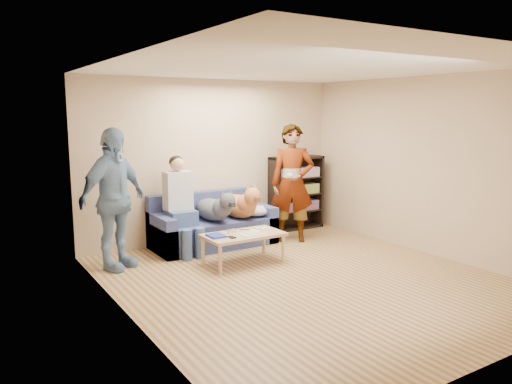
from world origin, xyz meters
TOP-DOWN VIEW (x-y plane):
  - ground at (0.00, 0.00)m, footprint 5.00×5.00m
  - ceiling at (0.00, 0.00)m, footprint 5.00×5.00m
  - wall_back at (0.00, 2.50)m, footprint 4.50×0.00m
  - wall_front at (0.00, -2.50)m, footprint 4.50×0.00m
  - wall_left at (-2.25, 0.00)m, footprint 0.00×5.00m
  - wall_right at (2.25, 0.00)m, footprint 0.00×5.00m
  - blanket at (0.45, 1.90)m, footprint 0.48×0.40m
  - person_standing_right at (0.98, 1.66)m, footprint 0.82×0.76m
  - person_standing_left at (-1.89, 1.73)m, footprint 1.19×0.94m
  - held_controller at (0.78, 1.46)m, footprint 0.07×0.13m
  - notebook_blue at (-0.72, 1.07)m, footprint 0.20×0.26m
  - papers at (-0.27, 0.92)m, footprint 0.26×0.20m
  - magazine at (-0.24, 0.94)m, footprint 0.22×0.17m
  - camera_silver at (-0.44, 1.14)m, footprint 0.11×0.06m
  - controller_a at (-0.04, 1.12)m, footprint 0.04×0.13m
  - controller_b at (0.04, 1.04)m, footprint 0.09×0.06m
  - headphone_cup_a at (-0.12, 1.00)m, footprint 0.07×0.07m
  - headphone_cup_b at (-0.12, 1.08)m, footprint 0.07×0.07m
  - pen_orange at (-0.34, 0.86)m, footprint 0.13×0.06m
  - pen_black at (-0.20, 1.20)m, footprint 0.13×0.08m
  - wallet at (-0.57, 0.90)m, footprint 0.07×0.12m
  - sofa at (-0.25, 2.10)m, footprint 1.90×0.85m
  - person_seated at (-0.83, 1.97)m, footprint 0.40×0.73m
  - dog_gray at (-0.29, 1.91)m, footprint 0.39×1.24m
  - dog_tan at (0.15, 1.91)m, footprint 0.42×1.17m
  - coffee_table at (-0.32, 1.02)m, footprint 1.10×0.60m
  - bookshelf at (1.55, 2.33)m, footprint 1.00×0.34m

SIDE VIEW (x-z plane):
  - ground at x=0.00m, z-range 0.00..0.00m
  - sofa at x=-0.25m, z-range -0.13..0.69m
  - coffee_table at x=-0.32m, z-range 0.16..0.58m
  - pen_orange at x=-0.34m, z-range 0.42..0.43m
  - pen_black at x=-0.20m, z-range 0.42..0.43m
  - papers at x=-0.27m, z-range 0.42..0.43m
  - wallet at x=-0.57m, z-range 0.42..0.43m
  - headphone_cup_a at x=-0.12m, z-range 0.42..0.44m
  - headphone_cup_b at x=-0.12m, z-range 0.42..0.44m
  - notebook_blue at x=-0.72m, z-range 0.42..0.45m
  - controller_a at x=-0.04m, z-range 0.42..0.45m
  - controller_b at x=0.04m, z-range 0.42..0.45m
  - magazine at x=-0.24m, z-range 0.43..0.45m
  - camera_silver at x=-0.44m, z-range 0.42..0.47m
  - blanket at x=0.45m, z-range 0.43..0.59m
  - dog_gray at x=-0.29m, z-range 0.34..0.90m
  - dog_tan at x=0.15m, z-range 0.34..0.94m
  - bookshelf at x=1.55m, z-range 0.03..1.33m
  - person_seated at x=-0.83m, z-range 0.04..1.51m
  - person_standing_left at x=-1.89m, z-range 0.00..1.89m
  - person_standing_right at x=0.98m, z-range 0.00..1.89m
  - held_controller at x=0.78m, z-range 1.11..1.14m
  - wall_back at x=0.00m, z-range -0.95..3.55m
  - wall_front at x=0.00m, z-range -0.95..3.55m
  - wall_left at x=-2.25m, z-range -1.20..3.80m
  - wall_right at x=2.25m, z-range -1.20..3.80m
  - ceiling at x=0.00m, z-range 2.60..2.60m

